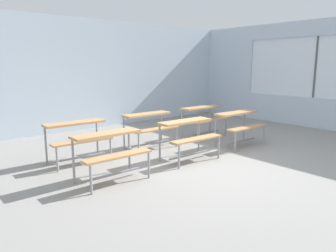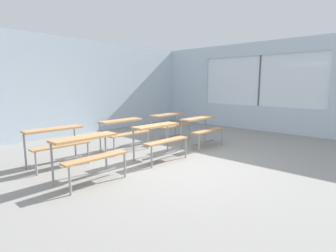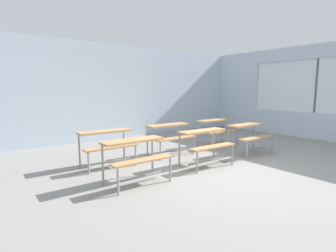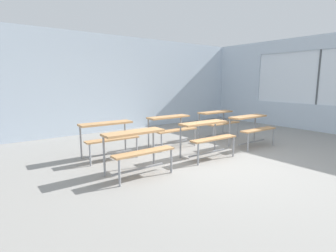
% 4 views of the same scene
% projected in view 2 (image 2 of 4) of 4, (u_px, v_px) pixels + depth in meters
% --- Properties ---
extents(ground, '(10.00, 9.00, 0.05)m').
position_uv_depth(ground, '(174.00, 166.00, 5.23)').
color(ground, gray).
extents(wall_back, '(10.00, 0.12, 3.00)m').
position_uv_depth(wall_back, '(63.00, 87.00, 7.98)').
color(wall_back, silver).
rests_on(wall_back, ground).
extents(wall_right, '(0.12, 9.00, 3.00)m').
position_uv_depth(wall_right, '(278.00, 89.00, 8.55)').
color(wall_right, silver).
rests_on(wall_right, ground).
extents(desk_bench_r0c0, '(1.10, 0.59, 0.74)m').
position_uv_depth(desk_bench_r0c0, '(88.00, 148.00, 4.28)').
color(desk_bench_r0c0, tan).
rests_on(desk_bench_r0c0, ground).
extents(desk_bench_r0c1, '(1.12, 0.63, 0.74)m').
position_uv_depth(desk_bench_r0c1, '(160.00, 134.00, 5.52)').
color(desk_bench_r0c1, tan).
rests_on(desk_bench_r0c1, ground).
extents(desk_bench_r0c2, '(1.11, 0.61, 0.74)m').
position_uv_depth(desk_bench_r0c2, '(202.00, 125.00, 6.69)').
color(desk_bench_r0c2, tan).
rests_on(desk_bench_r0c2, ground).
extents(desk_bench_r1c0, '(1.12, 0.63, 0.74)m').
position_uv_depth(desk_bench_r1c0, '(56.00, 138.00, 5.10)').
color(desk_bench_r1c0, tan).
rests_on(desk_bench_r1c0, ground).
extents(desk_bench_r1c1, '(1.11, 0.61, 0.74)m').
position_uv_depth(desk_bench_r1c1, '(124.00, 127.00, 6.29)').
color(desk_bench_r1c1, tan).
rests_on(desk_bench_r1c1, ground).
extents(desk_bench_r1c2, '(1.11, 0.60, 0.74)m').
position_uv_depth(desk_bench_r1c2, '(170.00, 120.00, 7.50)').
color(desk_bench_r1c2, tan).
rests_on(desk_bench_r1c2, ground).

